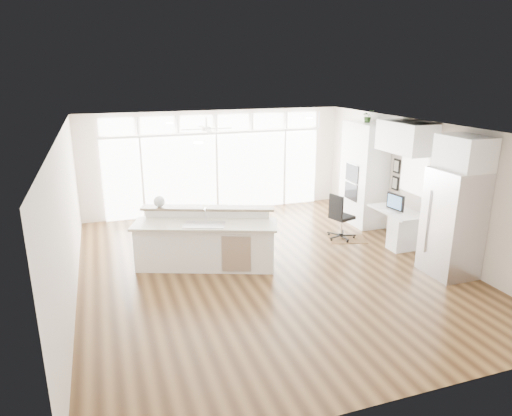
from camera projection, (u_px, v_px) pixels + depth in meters
name	position (u px, v px, depth m)	size (l,w,h in m)	color
floor	(268.00, 268.00, 8.91)	(7.00, 8.00, 0.02)	#402813
ceiling	(269.00, 128.00, 8.12)	(7.00, 8.00, 0.02)	white
wall_back	(216.00, 162.00, 12.13)	(7.00, 0.04, 2.70)	beige
wall_front	(399.00, 298.00, 4.90)	(7.00, 0.04, 2.70)	beige
wall_left	(67.00, 220.00, 7.42)	(0.04, 8.00, 2.70)	beige
wall_right	(424.00, 186.00, 9.61)	(0.04, 8.00, 2.70)	beige
glass_wall	(217.00, 173.00, 12.16)	(5.80, 0.06, 2.08)	white
transom_row	(215.00, 123.00, 11.78)	(5.90, 0.06, 0.40)	white
desk_window	(414.00, 174.00, 9.81)	(0.04, 0.85, 0.85)	white
ceiling_fan	(206.00, 125.00, 10.56)	(1.16, 1.16, 0.32)	white
recessed_lights	(265.00, 128.00, 8.31)	(3.40, 3.00, 0.02)	white
oven_cabinet	(364.00, 174.00, 11.16)	(0.64, 1.20, 2.50)	white
desk_nook	(396.00, 227.00, 10.04)	(0.72, 1.30, 0.76)	white
upper_cabinets	(406.00, 137.00, 9.48)	(0.64, 1.30, 0.64)	white
refrigerator	(453.00, 223.00, 8.36)	(0.76, 0.90, 2.00)	silver
fridge_cabinet	(465.00, 153.00, 8.01)	(0.64, 0.90, 0.60)	white
framed_photos	(396.00, 175.00, 10.41)	(0.06, 0.22, 0.80)	black
kitchen_island	(206.00, 240.00, 8.78)	(2.75, 1.03, 1.09)	white
rug	(347.00, 239.00, 10.38)	(0.81, 0.59, 0.01)	#3C2513
office_chair	(342.00, 217.00, 10.29)	(0.54, 0.50, 1.04)	black
fishbowl	(159.00, 201.00, 9.00)	(0.23, 0.23, 0.23)	silver
monitor	(395.00, 202.00, 9.85)	(0.08, 0.48, 0.40)	black
keyboard	(388.00, 211.00, 9.85)	(0.11, 0.31, 0.02)	white
potted_plant	(368.00, 117.00, 10.76)	(0.27, 0.30, 0.23)	#2E5022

